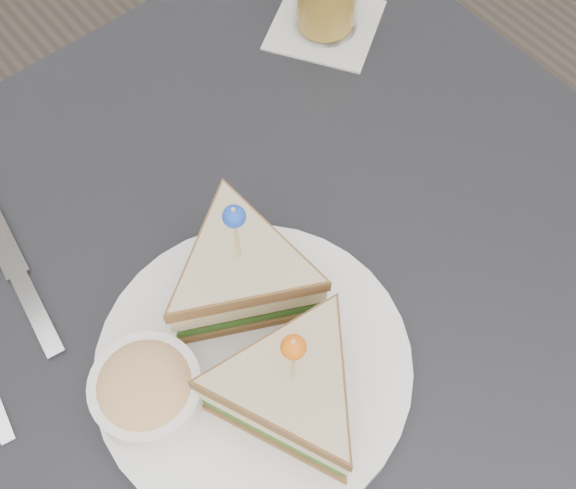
{
  "coord_description": "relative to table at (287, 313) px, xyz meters",
  "views": [
    {
      "loc": [
        -0.19,
        -0.23,
        1.38
      ],
      "look_at": [
        0.01,
        0.01,
        0.8
      ],
      "focal_mm": 45.0,
      "sensor_mm": 36.0,
      "label": 1
    }
  ],
  "objects": [
    {
      "name": "cutlery_knife",
      "position": [
        -0.19,
        0.18,
        0.08
      ],
      "size": [
        0.05,
        0.23,
        0.01
      ],
      "rotation": [
        0.0,
        0.0,
        -0.14
      ],
      "color": "#B4B7BF",
      "rests_on": "table"
    },
    {
      "name": "plate_meal",
      "position": [
        -0.07,
        -0.04,
        0.12
      ],
      "size": [
        0.37,
        0.37,
        0.17
      ],
      "rotation": [
        0.0,
        0.0,
        0.4
      ],
      "color": "white",
      "rests_on": "table"
    },
    {
      "name": "ground_plane",
      "position": [
        0.0,
        0.0,
        -0.67
      ],
      "size": [
        3.5,
        3.5,
        0.0
      ],
      "primitive_type": "plane",
      "color": "#3F3833"
    },
    {
      "name": "table",
      "position": [
        0.0,
        0.0,
        0.0
      ],
      "size": [
        0.8,
        0.8,
        0.75
      ],
      "color": "black",
      "rests_on": "ground"
    }
  ]
}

